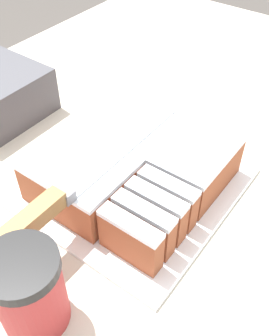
% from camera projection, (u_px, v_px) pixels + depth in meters
% --- Properties ---
extents(countertop, '(1.40, 1.10, 0.93)m').
position_uv_depth(countertop, '(157.00, 328.00, 0.91)').
color(countertop, beige).
rests_on(countertop, ground_plane).
extents(cake_board, '(0.29, 0.28, 0.01)m').
position_uv_depth(cake_board, '(134.00, 185.00, 0.59)').
color(cake_board, white).
rests_on(cake_board, countertop).
extents(cake, '(0.24, 0.23, 0.07)m').
position_uv_depth(cake, '(134.00, 166.00, 0.57)').
color(cake, '#994C2D').
rests_on(cake, cake_board).
extents(knife, '(0.33, 0.03, 0.02)m').
position_uv_depth(knife, '(59.00, 198.00, 0.47)').
color(knife, silver).
rests_on(knife, cake).
extents(coffee_cup, '(0.08, 0.08, 0.11)m').
position_uv_depth(coffee_cup, '(29.00, 291.00, 0.41)').
color(coffee_cup, '#B23333').
rests_on(coffee_cup, countertop).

